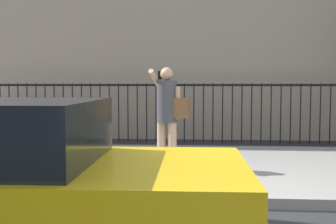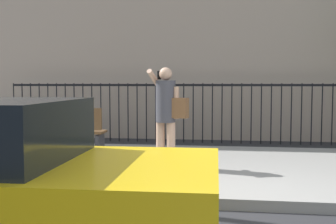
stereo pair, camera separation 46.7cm
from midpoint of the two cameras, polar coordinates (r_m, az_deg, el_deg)
ground_plane at (r=5.40m, az=7.43°, el=-13.25°), size 60.00×60.00×0.00m
sidewalk at (r=7.51m, az=6.44°, el=-7.73°), size 28.00×4.40×0.15m
iron_fence at (r=11.07m, az=5.69°, el=0.98°), size 12.03×0.04×1.60m
pedestrian_on_phone at (r=7.05m, az=-1.87°, el=0.34°), size 0.71×0.52×1.72m
street_bench at (r=8.69m, az=-16.10°, el=-2.43°), size 1.60×0.45×0.95m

